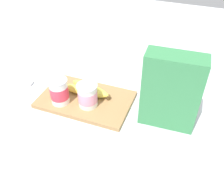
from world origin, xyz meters
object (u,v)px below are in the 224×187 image
(yogurt_cup_front, at_px, (88,95))
(spoon, at_px, (30,87))
(cereal_box, at_px, (171,91))
(yogurt_cup_back, at_px, (59,91))
(cutting_board, at_px, (86,99))
(banana_bunch, at_px, (88,90))

(yogurt_cup_front, xyz_separation_m, spoon, (0.27, -0.03, -0.05))
(cereal_box, xyz_separation_m, spoon, (0.54, 0.01, -0.12))
(spoon, bearing_deg, yogurt_cup_back, 164.26)
(cutting_board, xyz_separation_m, spoon, (0.24, 0.00, -0.00))
(cutting_board, xyz_separation_m, cereal_box, (-0.30, -0.00, 0.12))
(cutting_board, distance_m, yogurt_cup_front, 0.06)
(cereal_box, xyz_separation_m, yogurt_cup_back, (0.37, 0.05, -0.06))
(cereal_box, relative_size, spoon, 2.11)
(cutting_board, xyz_separation_m, yogurt_cup_back, (0.07, 0.05, 0.05))
(cutting_board, relative_size, yogurt_cup_front, 3.85)
(yogurt_cup_back, bearing_deg, spoon, -15.74)
(yogurt_cup_front, relative_size, banana_bunch, 0.46)
(cereal_box, relative_size, banana_bunch, 1.34)
(banana_bunch, height_order, spoon, banana_bunch)
(yogurt_cup_back, bearing_deg, banana_bunch, -131.99)
(yogurt_cup_back, relative_size, banana_bunch, 0.50)
(cutting_board, distance_m, yogurt_cup_back, 0.11)
(banana_bunch, bearing_deg, yogurt_cup_back, 48.01)
(cutting_board, bearing_deg, banana_bunch, -82.70)
(yogurt_cup_back, bearing_deg, cutting_board, -145.42)
(cereal_box, distance_m, spoon, 0.55)
(banana_bunch, relative_size, spoon, 1.57)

